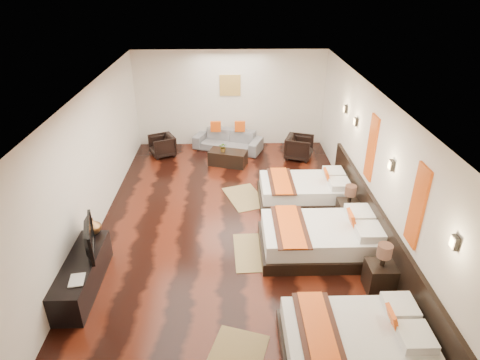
{
  "coord_description": "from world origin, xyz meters",
  "views": [
    {
      "loc": [
        -0.01,
        -7.06,
        4.84
      ],
      "look_at": [
        0.17,
        0.17,
        1.1
      ],
      "focal_mm": 31.02,
      "sensor_mm": 36.0,
      "label": 1
    }
  ],
  "objects_px": {
    "bed_mid": "(322,238)",
    "coffee_table": "(228,158)",
    "tv_console": "(83,274)",
    "figurine": "(93,225)",
    "book": "(69,281)",
    "tv": "(85,238)",
    "armchair_left": "(162,146)",
    "nightstand_b": "(348,209)",
    "sofa": "(228,140)",
    "armchair_right": "(299,147)",
    "bed_far": "(305,191)",
    "bed_near": "(356,338)",
    "nightstand_a": "(380,274)",
    "table_plant": "(223,147)"
  },
  "relations": [
    {
      "from": "bed_mid",
      "to": "coffee_table",
      "type": "height_order",
      "value": "bed_mid"
    },
    {
      "from": "bed_mid",
      "to": "tv_console",
      "type": "height_order",
      "value": "bed_mid"
    },
    {
      "from": "figurine",
      "to": "book",
      "type": "bearing_deg",
      "value": -90.0
    },
    {
      "from": "tv",
      "to": "armchair_left",
      "type": "bearing_deg",
      "value": -21.8
    },
    {
      "from": "coffee_table",
      "to": "nightstand_b",
      "type": "bearing_deg",
      "value": -49.09
    },
    {
      "from": "sofa",
      "to": "coffee_table",
      "type": "xyz_separation_m",
      "value": [
        -0.0,
        -1.05,
        -0.09
      ]
    },
    {
      "from": "figurine",
      "to": "armchair_right",
      "type": "bearing_deg",
      "value": 44.75
    },
    {
      "from": "bed_far",
      "to": "tv_console",
      "type": "bearing_deg",
      "value": -146.24
    },
    {
      "from": "nightstand_b",
      "to": "figurine",
      "type": "distance_m",
      "value": 5.08
    },
    {
      "from": "bed_far",
      "to": "sofa",
      "type": "bearing_deg",
      "value": 120.04
    },
    {
      "from": "bed_near",
      "to": "nightstand_a",
      "type": "distance_m",
      "value": 1.47
    },
    {
      "from": "figurine",
      "to": "bed_far",
      "type": "bearing_deg",
      "value": 25.28
    },
    {
      "from": "armchair_right",
      "to": "coffee_table",
      "type": "xyz_separation_m",
      "value": [
        -1.99,
        -0.37,
        -0.13
      ]
    },
    {
      "from": "nightstand_b",
      "to": "tv_console",
      "type": "relative_size",
      "value": 0.48
    },
    {
      "from": "nightstand_b",
      "to": "armchair_right",
      "type": "relative_size",
      "value": 1.2
    },
    {
      "from": "bed_mid",
      "to": "book",
      "type": "bearing_deg",
      "value": -161.66
    },
    {
      "from": "sofa",
      "to": "armchair_right",
      "type": "relative_size",
      "value": 2.73
    },
    {
      "from": "bed_far",
      "to": "tv",
      "type": "relative_size",
      "value": 2.23
    },
    {
      "from": "bed_near",
      "to": "bed_mid",
      "type": "relative_size",
      "value": 0.89
    },
    {
      "from": "figurine",
      "to": "table_plant",
      "type": "relative_size",
      "value": 1.18
    },
    {
      "from": "bed_mid",
      "to": "figurine",
      "type": "xyz_separation_m",
      "value": [
        -4.2,
        -0.07,
        0.41
      ]
    },
    {
      "from": "bed_near",
      "to": "armchair_right",
      "type": "distance_m",
      "value": 6.63
    },
    {
      "from": "bed_mid",
      "to": "nightstand_b",
      "type": "xyz_separation_m",
      "value": [
        0.75,
        1.02,
        0.0
      ]
    },
    {
      "from": "nightstand_b",
      "to": "bed_near",
      "type": "bearing_deg",
      "value": -102.67
    },
    {
      "from": "book",
      "to": "coffee_table",
      "type": "distance_m",
      "value": 5.86
    },
    {
      "from": "tv",
      "to": "book",
      "type": "height_order",
      "value": "tv"
    },
    {
      "from": "bed_far",
      "to": "book",
      "type": "relative_size",
      "value": 6.78
    },
    {
      "from": "armchair_left",
      "to": "bed_far",
      "type": "bearing_deg",
      "value": 28.25
    },
    {
      "from": "nightstand_b",
      "to": "tv",
      "type": "distance_m",
      "value": 5.19
    },
    {
      "from": "bed_mid",
      "to": "nightstand_a",
      "type": "distance_m",
      "value": 1.29
    },
    {
      "from": "tv_console",
      "to": "armchair_right",
      "type": "distance_m",
      "value": 6.82
    },
    {
      "from": "nightstand_b",
      "to": "coffee_table",
      "type": "relative_size",
      "value": 0.86
    },
    {
      "from": "bed_near",
      "to": "bed_far",
      "type": "distance_m",
      "value": 4.23
    },
    {
      "from": "armchair_left",
      "to": "coffee_table",
      "type": "distance_m",
      "value": 1.99
    },
    {
      "from": "tv_console",
      "to": "sofa",
      "type": "relative_size",
      "value": 0.92
    },
    {
      "from": "bed_mid",
      "to": "nightstand_a",
      "type": "bearing_deg",
      "value": -54.63
    },
    {
      "from": "nightstand_b",
      "to": "tv_console",
      "type": "xyz_separation_m",
      "value": [
        -4.94,
        -1.91,
        -0.03
      ]
    },
    {
      "from": "figurine",
      "to": "bed_near",
      "type": "bearing_deg",
      "value": -28.15
    },
    {
      "from": "bed_far",
      "to": "nightstand_a",
      "type": "relative_size",
      "value": 2.31
    },
    {
      "from": "bed_near",
      "to": "sofa",
      "type": "height_order",
      "value": "bed_near"
    },
    {
      "from": "bed_mid",
      "to": "armchair_left",
      "type": "bearing_deg",
      "value": 128.44
    },
    {
      "from": "bed_near",
      "to": "nightstand_a",
      "type": "bearing_deg",
      "value": 59.39
    },
    {
      "from": "nightstand_b",
      "to": "coffee_table",
      "type": "xyz_separation_m",
      "value": [
        -2.52,
        2.91,
        -0.1
      ]
    },
    {
      "from": "tv_console",
      "to": "table_plant",
      "type": "xyz_separation_m",
      "value": [
        2.3,
        4.8,
        0.25
      ]
    },
    {
      "from": "bed_mid",
      "to": "bed_far",
      "type": "relative_size",
      "value": 1.1
    },
    {
      "from": "sofa",
      "to": "table_plant",
      "type": "xyz_separation_m",
      "value": [
        -0.12,
        -1.08,
        0.24
      ]
    },
    {
      "from": "bed_mid",
      "to": "nightstand_b",
      "type": "relative_size",
      "value": 2.65
    },
    {
      "from": "bed_far",
      "to": "nightstand_b",
      "type": "xyz_separation_m",
      "value": [
        0.75,
        -0.89,
        0.03
      ]
    },
    {
      "from": "figurine",
      "to": "armchair_left",
      "type": "height_order",
      "value": "figurine"
    },
    {
      "from": "armchair_left",
      "to": "table_plant",
      "type": "xyz_separation_m",
      "value": [
        1.75,
        -0.7,
        0.23
      ]
    }
  ]
}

